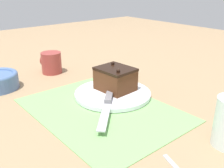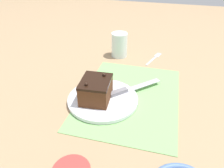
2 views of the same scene
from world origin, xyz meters
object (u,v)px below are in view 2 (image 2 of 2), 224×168
serving_knife (127,90)px  dessert_fork (155,58)px  chocolate_cake (96,90)px  drinking_glass (119,45)px  cake_plate (103,99)px

serving_knife → dessert_fork: (-0.33, 0.07, -0.02)m
chocolate_cake → serving_knife: 0.12m
serving_knife → drinking_glass: drinking_glass is taller
dessert_fork → serving_knife: bearing=-82.8°
serving_knife → cake_plate: bearing=-93.9°
cake_plate → serving_knife: size_ratio=1.43×
chocolate_cake → serving_knife: (-0.07, 0.09, -0.03)m
chocolate_cake → serving_knife: chocolate_cake is taller
drinking_glass → dessert_fork: bearing=96.0°
serving_knife → dessert_fork: bearing=123.4°
drinking_glass → dessert_fork: (-0.02, 0.17, -0.05)m
cake_plate → serving_knife: serving_knife is taller
serving_knife → drinking_glass: (-0.31, -0.10, 0.04)m
drinking_glass → dessert_fork: size_ratio=0.78×
cake_plate → dessert_fork: 0.41m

